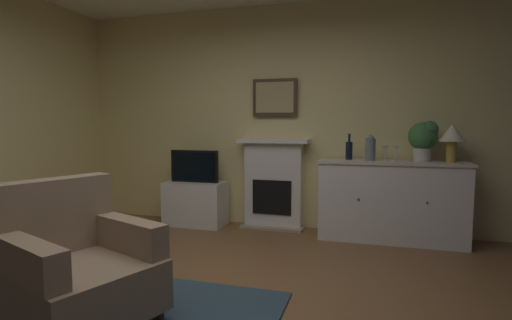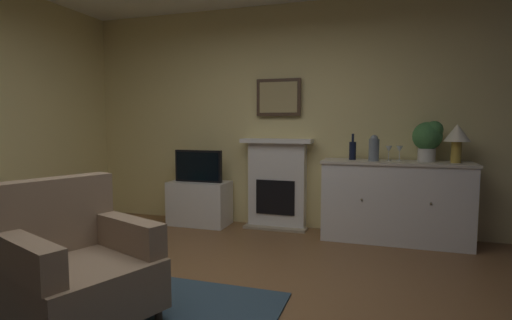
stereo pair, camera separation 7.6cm
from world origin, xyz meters
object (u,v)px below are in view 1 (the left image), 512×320
vase_decorative (370,148)px  tv_set (194,166)px  framed_picture (275,97)px  tv_cabinet (196,203)px  wine_bottle (349,150)px  fireplace_unit (274,183)px  sideboard_cabinet (391,201)px  wine_glass_center (395,150)px  wine_glass_left (385,150)px  armchair (77,267)px  table_lamp (452,136)px  potted_plant_small (424,137)px

vase_decorative → tv_set: bearing=178.9°
framed_picture → tv_cabinet: size_ratio=0.73×
wine_bottle → vase_decorative: 0.25m
fireplace_unit → tv_cabinet: bearing=-170.6°
framed_picture → fireplace_unit: bearing=-90.0°
framed_picture → wine_bottle: bearing=-11.6°
wine_bottle → tv_cabinet: 2.01m
sideboard_cabinet → wine_glass_center: (0.03, 0.03, 0.56)m
fireplace_unit → tv_set: 1.01m
wine_glass_left → vase_decorative: (-0.15, -0.06, 0.02)m
wine_bottle → wine_glass_left: 0.38m
framed_picture → armchair: framed_picture is taller
armchair → tv_set: bearing=98.1°
framed_picture → table_lamp: size_ratio=1.37×
wine_glass_center → tv_cabinet: bearing=-179.7°
vase_decorative → tv_set: 2.13m
wine_glass_left → wine_glass_center: (0.11, 0.02, 0.00)m
fireplace_unit → armchair: bearing=-103.2°
tv_cabinet → vase_decorative: bearing=-1.8°
tv_cabinet → fireplace_unit: bearing=9.4°
tv_cabinet → wine_bottle: bearing=0.7°
sideboard_cabinet → framed_picture: bearing=170.7°
fireplace_unit → armchair: fireplace_unit is taller
table_lamp → fireplace_unit: bearing=174.8°
wine_bottle → tv_set: size_ratio=0.47×
fireplace_unit → wine_bottle: bearing=-8.8°
wine_glass_center → tv_cabinet: size_ratio=0.22×
fireplace_unit → vase_decorative: (1.13, -0.23, 0.47)m
framed_picture → armchair: (-0.62, -2.71, -1.22)m
table_lamp → tv_cabinet: bearing=179.7°
sideboard_cabinet → armchair: (-1.99, -2.49, -0.06)m
potted_plant_small → tv_cabinet: bearing=-179.3°
framed_picture → wine_glass_center: 1.53m
potted_plant_small → fireplace_unit: bearing=175.5°
sideboard_cabinet → potted_plant_small: potted_plant_small is taller
framed_picture → wine_glass_center: bearing=-7.9°
framed_picture → table_lamp: bearing=-6.5°
vase_decorative → potted_plant_small: 0.56m
framed_picture → wine_glass_left: framed_picture is taller
wine_glass_left → tv_cabinet: bearing=179.8°
sideboard_cabinet → fireplace_unit: bearing=172.6°
vase_decorative → potted_plant_small: potted_plant_small is taller
framed_picture → wine_bottle: framed_picture is taller
vase_decorative → tv_cabinet: bearing=178.2°
sideboard_cabinet → tv_cabinet: sideboard_cabinet is taller
tv_cabinet → wine_glass_left: bearing=-0.2°
wine_bottle → potted_plant_small: potted_plant_small is taller
table_lamp → armchair: (-2.57, -2.49, -0.78)m
fireplace_unit → potted_plant_small: 1.78m
wine_glass_center → table_lamp: bearing=-3.1°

